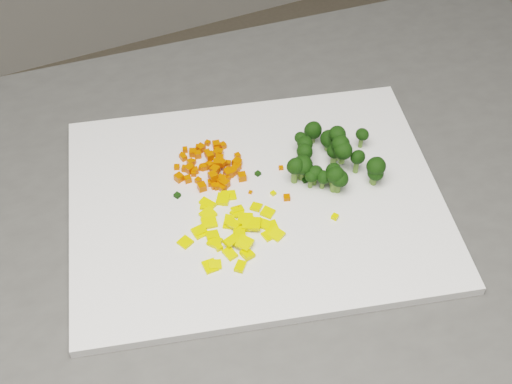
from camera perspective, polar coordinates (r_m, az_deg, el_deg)
name	(u,v)px	position (r m, az deg, el deg)	size (l,w,h in m)	color
counter_block	(283,367)	(1.23, 2.18, -13.79)	(0.93, 0.65, 0.90)	#4E4E4B
cutting_board	(256,201)	(0.84, 0.00, -0.72)	(0.43, 0.34, 0.01)	white
carrot_pile	(209,163)	(0.85, -3.79, 2.32)	(0.10, 0.10, 0.03)	#E14802
pepper_pile	(234,229)	(0.79, -1.79, -2.96)	(0.11, 0.11, 0.02)	yellow
broccoli_pile	(334,151)	(0.85, 6.29, 3.28)	(0.11, 0.11, 0.05)	black
carrot_cube_0	(211,183)	(0.84, -3.65, 0.73)	(0.01, 0.01, 0.01)	#E14802
carrot_cube_1	(217,186)	(0.84, -3.12, 0.44)	(0.01, 0.01, 0.01)	#E14802
carrot_cube_2	(202,187)	(0.84, -4.35, 0.41)	(0.01, 0.01, 0.01)	#E14802
carrot_cube_3	(216,148)	(0.89, -3.18, 3.54)	(0.01, 0.01, 0.01)	#E14802
carrot_cube_4	(224,184)	(0.84, -2.60, 0.64)	(0.01, 0.01, 0.01)	#E14802
carrot_cube_5	(207,153)	(0.88, -3.92, 3.14)	(0.01, 0.01, 0.01)	#E14802
carrot_cube_6	(215,177)	(0.85, -3.30, 1.20)	(0.01, 0.01, 0.01)	#E14802
carrot_cube_7	(204,167)	(0.86, -4.18, 2.01)	(0.01, 0.01, 0.01)	#E14802
carrot_cube_8	(179,178)	(0.85, -6.18, 1.15)	(0.01, 0.01, 0.01)	#E14802
carrot_cube_9	(235,169)	(0.86, -1.67, 1.86)	(0.01, 0.01, 0.01)	#E14802
carrot_cube_10	(219,185)	(0.84, -2.99, 0.53)	(0.01, 0.01, 0.01)	#E14802
carrot_cube_11	(229,174)	(0.85, -2.20, 1.48)	(0.01, 0.01, 0.01)	#E14802
carrot_cube_12	(217,153)	(0.88, -3.17, 3.13)	(0.01, 0.01, 0.01)	#E14802
carrot_cube_13	(216,171)	(0.86, -3.22, 1.70)	(0.01, 0.01, 0.01)	#E14802
carrot_cube_14	(210,156)	(0.86, -3.72, 2.89)	(0.01, 0.01, 0.01)	#E14802
carrot_cube_15	(218,164)	(0.87, -3.04, 2.26)	(0.01, 0.01, 0.01)	#E14802
carrot_cube_16	(210,165)	(0.86, -3.74, 2.17)	(0.01, 0.01, 0.01)	#E14802
carrot_cube_17	(220,181)	(0.85, -2.89, 0.90)	(0.01, 0.01, 0.01)	#E14802
carrot_cube_18	(213,176)	(0.84, -3.47, 1.27)	(0.01, 0.01, 0.01)	#E14802
carrot_cube_19	(238,166)	(0.86, -1.48, 2.13)	(0.01, 0.01, 0.01)	#E14802
carrot_cube_20	(214,169)	(0.86, -3.36, 1.87)	(0.01, 0.01, 0.01)	#E14802
carrot_cube_21	(182,156)	(0.88, -5.91, 2.92)	(0.01, 0.01, 0.01)	#E14802
carrot_cube_22	(208,143)	(0.89, -3.89, 3.93)	(0.01, 0.01, 0.01)	#E14802
carrot_cube_23	(194,173)	(0.86, -5.01, 1.49)	(0.01, 0.01, 0.01)	#E14802
carrot_cube_24	(222,163)	(0.86, -2.70, 2.33)	(0.01, 0.01, 0.01)	#E14802
carrot_cube_25	(228,172)	(0.86, -2.22, 1.63)	(0.01, 0.01, 0.01)	#E14802
carrot_cube_26	(189,169)	(0.86, -5.35, 1.85)	(0.01, 0.01, 0.01)	#E14802
carrot_cube_27	(201,168)	(0.86, -4.38, 1.95)	(0.01, 0.01, 0.01)	#E14802
carrot_cube_28	(220,159)	(0.87, -2.94, 2.64)	(0.01, 0.01, 0.01)	#E14802
carrot_cube_29	(188,179)	(0.85, -5.48, 1.03)	(0.01, 0.01, 0.01)	#E14802
carrot_cube_30	(191,163)	(0.87, -5.25, 2.34)	(0.01, 0.01, 0.01)	#E14802
carrot_cube_31	(237,156)	(0.88, -1.50, 2.91)	(0.01, 0.01, 0.01)	#E14802
carrot_cube_32	(184,158)	(0.88, -5.81, 2.75)	(0.01, 0.01, 0.01)	#E14802
carrot_cube_33	(228,163)	(0.87, -2.23, 2.30)	(0.01, 0.01, 0.01)	#E14802
carrot_cube_34	(223,188)	(0.84, -2.69, 0.31)	(0.01, 0.01, 0.01)	#E14802
carrot_cube_35	(193,153)	(0.88, -5.07, 3.16)	(0.01, 0.01, 0.01)	#E14802
carrot_cube_36	(214,186)	(0.84, -3.40, 0.49)	(0.01, 0.01, 0.01)	#E14802
carrot_cube_37	(185,150)	(0.89, -5.70, 3.39)	(0.01, 0.01, 0.01)	#E14802
carrot_cube_38	(217,163)	(0.86, -3.14, 2.33)	(0.01, 0.01, 0.01)	#E14802
carrot_cube_39	(225,184)	(0.84, -2.51, 0.66)	(0.01, 0.01, 0.01)	#E14802
carrot_cube_40	(195,171)	(0.86, -4.90, 1.73)	(0.01, 0.01, 0.01)	#E14802
carrot_cube_41	(198,155)	(0.88, -4.69, 3.00)	(0.01, 0.01, 0.01)	#E14802
carrot_cube_42	(227,178)	(0.85, -2.32, 1.14)	(0.01, 0.01, 0.01)	#E14802
carrot_cube_43	(233,172)	(0.85, -1.87, 1.60)	(0.01, 0.01, 0.01)	#E14802
carrot_cube_44	(237,163)	(0.87, -1.53, 2.37)	(0.01, 0.01, 0.01)	#E14802
carrot_cube_45	(242,177)	(0.85, -1.13, 1.24)	(0.01, 0.01, 0.01)	#E14802
carrot_cube_46	(201,148)	(0.89, -4.44, 3.52)	(0.01, 0.01, 0.01)	#E14802
carrot_cube_47	(210,165)	(0.86, -3.69, 2.16)	(0.01, 0.01, 0.01)	#E14802
carrot_cube_48	(190,167)	(0.87, -5.29, 2.03)	(0.01, 0.01, 0.01)	#E14802
carrot_cube_49	(222,180)	(0.85, -2.77, 1.00)	(0.01, 0.01, 0.01)	#E14802
carrot_cube_50	(216,145)	(0.89, -3.20, 3.78)	(0.01, 0.01, 0.01)	#E14802
carrot_cube_51	(198,181)	(0.85, -4.64, 0.92)	(0.01, 0.01, 0.01)	#E14802
carrot_cube_52	(193,162)	(0.87, -5.06, 2.38)	(0.01, 0.01, 0.01)	#E14802
carrot_cube_53	(223,146)	(0.89, -2.67, 3.73)	(0.01, 0.01, 0.01)	#E14802
carrot_cube_54	(237,165)	(0.86, -1.50, 2.16)	(0.01, 0.01, 0.01)	#E14802
carrot_cube_55	(220,153)	(0.88, -2.93, 3.17)	(0.01, 0.01, 0.01)	#E14802
carrot_cube_56	(199,148)	(0.89, -4.60, 3.55)	(0.01, 0.01, 0.01)	#E14802
carrot_cube_57	(215,170)	(0.85, -3.30, 1.77)	(0.01, 0.01, 0.01)	#E14802
carrot_cube_58	(226,172)	(0.86, -2.41, 1.61)	(0.01, 0.01, 0.01)	#E14802
carrot_cube_59	(185,169)	(0.86, -5.72, 1.88)	(0.01, 0.01, 0.01)	#E14802
pepper_chunk_0	(240,266)	(0.77, -1.26, -5.96)	(0.02, 0.01, 0.00)	yellow
pepper_chunk_1	(245,243)	(0.78, -0.92, -4.12)	(0.02, 0.02, 0.00)	yellow
pepper_chunk_2	(209,223)	(0.81, -3.77, -2.47)	(0.02, 0.01, 0.00)	yellow
pepper_chunk_3	(185,242)	(0.79, -5.68, -4.02)	(0.01, 0.01, 0.00)	yellow
pepper_chunk_4	(215,242)	(0.79, -3.32, -4.02)	(0.01, 0.01, 0.00)	yellow
pepper_chunk_5	(237,213)	(0.82, -1.55, -1.66)	(0.01, 0.01, 0.00)	yellow
pepper_chunk_6	(230,254)	(0.78, -2.10, -4.95)	(0.02, 0.01, 0.00)	yellow
pepper_chunk_7	(210,266)	(0.77, -3.68, -5.94)	(0.02, 0.01, 0.00)	yellow
pepper_chunk_8	(208,204)	(0.83, -3.89, -0.93)	(0.02, 0.01, 0.00)	yellow
pepper_chunk_9	(238,238)	(0.79, -1.43, -3.70)	(0.02, 0.01, 0.00)	yellow
pepper_chunk_10	(206,206)	(0.82, -4.01, -1.09)	(0.01, 0.01, 0.00)	yellow
pepper_chunk_11	(268,213)	(0.81, 0.94, -1.65)	(0.01, 0.01, 0.00)	yellow
pepper_chunk_12	(269,235)	(0.79, 1.04, -3.47)	(0.01, 0.01, 0.00)	yellow
pepper_chunk_13	(199,231)	(0.80, -4.55, -3.14)	(0.01, 0.02, 0.00)	yellow
pepper_chunk_14	(245,218)	(0.81, -0.89, -2.13)	(0.01, 0.01, 0.00)	yellow
pepper_chunk_15	(276,234)	(0.79, 1.65, -3.41)	(0.02, 0.01, 0.00)	yellow
pepper_chunk_16	(248,220)	(0.80, -0.63, -2.25)	(0.01, 0.01, 0.00)	yellow
pepper_chunk_17	(253,224)	(0.80, -0.28, -2.57)	(0.02, 0.02, 0.00)	yellow
pepper_chunk_18	(247,254)	(0.78, -0.69, -4.99)	(0.01, 0.01, 0.00)	yellow
pepper_chunk_19	(229,222)	(0.81, -2.20, -2.41)	(0.02, 0.01, 0.00)	yellow
pepper_chunk_20	(215,265)	(0.77, -3.31, -5.83)	(0.01, 0.01, 0.00)	yellow
pepper_chunk_21	(237,209)	(0.82, -1.50, -1.40)	(0.01, 0.01, 0.00)	yellow
pepper_chunk_22	(199,232)	(0.80, -4.55, -3.22)	(0.02, 0.01, 0.00)	yellow
pepper_chunk_23	(245,226)	(0.80, -0.87, -2.75)	(0.01, 0.01, 0.00)	yellow
pepper_chunk_24	(248,224)	(0.80, -0.67, -2.57)	(0.01, 0.01, 0.00)	yellow
pepper_chunk_25	(223,201)	(0.83, -2.69, -0.69)	(0.01, 0.01, 0.00)	yellow
pepper_chunk_26	(245,219)	(0.80, -0.87, -2.21)	(0.02, 0.02, 0.00)	yellow
pepper_chunk_27	(256,207)	(0.82, 0.02, -1.19)	(0.01, 0.01, 0.00)	yellow
pepper_chunk_28	(212,235)	(0.79, -3.51, -3.48)	(0.01, 0.01, 0.00)	yellow
pepper_chunk_29	(240,233)	(0.79, -1.31, -3.29)	(0.02, 0.01, 0.00)	yellow
pepper_chunk_30	(264,224)	(0.80, 0.63, -2.59)	(0.01, 0.02, 0.00)	yellow
pepper_chunk_31	(223,199)	(0.83, -2.66, -0.56)	(0.02, 0.01, 0.00)	yellow
pepper_chunk_32	(208,214)	(0.81, -3.86, -1.80)	(0.01, 0.02, 0.00)	yellow
pepper_chunk_33	(233,223)	(0.80, -1.88, -2.52)	(0.01, 0.02, 0.00)	yellow
pepper_chunk_34	(231,241)	(0.78, -2.01, -3.94)	(0.02, 0.01, 0.00)	yellow
pepper_chunk_35	(271,227)	(0.80, 1.22, -2.85)	(0.01, 0.02, 0.00)	yellow
pepper_chunk_36	(229,196)	(0.83, -2.20, -0.29)	(0.02, 0.01, 0.00)	yellow
broccoli_floret_0	(338,182)	(0.83, 6.59, 0.78)	(0.03, 0.03, 0.03)	black
broccoli_floret_1	(336,139)	(0.86, 6.45, 4.27)	(0.03, 0.03, 0.03)	black
broccoli_floret_2	(373,174)	(0.85, 9.36, 1.40)	(0.02, 0.02, 0.03)	black
broccoli_floret_3	(304,156)	(0.86, 3.84, 2.90)	(0.03, 0.03, 0.03)	black
broccoli_floret_4	(304,147)	(0.87, 3.87, 3.60)	(0.03, 0.03, 0.03)	black
broccoli_floret_5	(357,162)	(0.86, 8.05, 2.36)	(0.02, 0.02, 0.03)	black
broccoli_floret_6	(340,149)	(0.85, 6.70, 3.44)	(0.03, 0.03, 0.03)	black
broccoli_floret_7	(314,176)	(0.84, 4.68, 1.30)	(0.03, 0.03, 0.03)	black
broccoli_floret_8	(300,142)	(0.88, 3.53, 3.98)	(0.02, 0.02, 0.03)	black
broccoli_floret_9	(361,139)	(0.89, 8.42, 4.24)	(0.02, 0.02, 0.03)	black
broccoli_floret_10	(302,169)	(0.84, 3.70, 1.86)	(0.03, 0.03, 0.03)	black
broccoli_floret_11	(295,171)	(0.84, 3.11, 1.66)	(0.03, 0.03, 0.03)	black
broccoli_floret_12	(310,180)	(0.84, 4.38, 0.97)	(0.02, 0.02, 0.02)	black
broccoli_floret_13	(312,134)	(0.89, 4.51, 4.69)	(0.03, 0.03, 0.03)	black
broccoli_floret_14	(342,154)	(0.85, 6.91, 3.06)	(0.03, 0.03, 0.03)	black
broccoli_floret_15	(374,176)	(0.85, 9.46, 1.25)	(0.03, 0.03, 0.03)	black
broccoli_floret_16	(375,171)	(0.85, 9.47, 1.64)	(0.03, 0.03, 0.04)	black
broccoli_floret_17	(334,155)	(0.86, 6.25, 2.94)	(0.03, 0.03, 0.03)	black
broccoli_floret_18	(334,180)	(0.83, 6.28, 0.94)	(0.03, 0.03, 0.03)	black
broccoli_floret_19	(303,163)	(0.86, 3.80, 2.33)	(0.02, 0.02, 0.02)	black
broccoli_floret_20	(329,142)	(0.88, 5.83, 4.03)	(0.03, 0.03, 0.03)	black
broccoli_floret_21	(332,175)	(0.84, 6.14, 1.33)	(0.02, 0.02, 0.03)	black
broccoli_floret_22	(323,181)	(0.84, 5.35, 0.92)	(0.02, 0.02, 0.02)	black
stray_bit_0	(250,192)	(0.84, -0.45, -0.02)	(0.00, 0.00, 0.00)	#E14802
stray_bit_1	(335,217)	(0.81, 6.33, -1.98)	(0.01, 0.01, 0.00)	yellow
stray_bit_2	(281,168)	(0.86, 2.01, 1.95)	(0.01, 0.01, 0.00)	#E14802
stray_bit_3	(177,167)	(0.87, -6.35, 2.00)	(0.01, 0.01, 0.00)	#E14802
stray_bit_4	(287,198)	(0.83, 2.48, -0.44)	(0.01, 0.01, 0.01)	#E14802
stray_bit_5	(177,195)	(0.84, -6.32, -0.26)	(0.01, 0.01, 0.00)	black
stray_bit_6	(237,208)	(0.82, -1.49, -1.29)	(0.00, 0.00, 0.00)	#E14802
stray_bit_7	(219,247)	(0.78, -3.01, -4.44)	(0.01, 0.01, 0.01)	yellow
stray_bit_8	(303,151)	(0.88, 3.75, 3.29)	(0.01, 0.01, 0.00)	black
stray_bit_9	(273,193)	(0.83, 1.39, -0.10)	(0.01, 0.01, 0.00)	yellow
stray_bit_10	(258,174)	(0.86, 0.15, 1.49)	(0.01, 0.01, 0.00)	black
stray_bit_11	(305,180)	(0.85, 3.96, 0.97)	(0.01, 0.01, 0.00)	black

